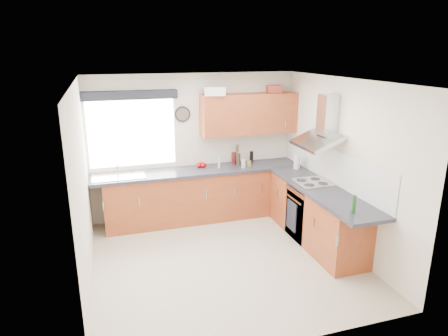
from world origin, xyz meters
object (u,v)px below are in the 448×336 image
object	(u,v)px
extractor_hood	(322,127)
washing_machine	(178,200)
upper_cabinets	(249,114)
oven	(310,212)

from	to	relation	value
extractor_hood	washing_machine	size ratio (longest dim) A/B	1.00
upper_cabinets	washing_machine	bearing A→B (deg)	-175.44
upper_cabinets	washing_machine	distance (m)	1.93
upper_cabinets	washing_machine	size ratio (longest dim) A/B	2.19
upper_cabinets	oven	bearing A→B (deg)	-67.46
washing_machine	upper_cabinets	bearing A→B (deg)	3.55
upper_cabinets	washing_machine	xyz separation A→B (m)	(-1.32, -0.10, -1.41)
washing_machine	oven	bearing A→B (deg)	-34.19
oven	upper_cabinets	bearing A→B (deg)	112.54
oven	extractor_hood	world-z (taller)	extractor_hood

